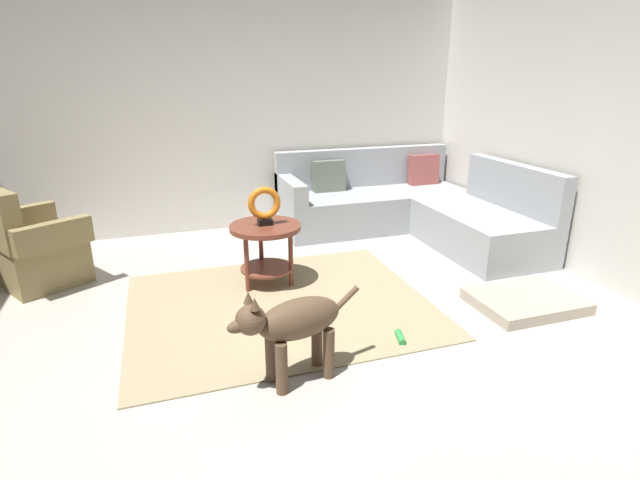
# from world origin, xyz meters

# --- Properties ---
(ground_plane) EXTENTS (6.00, 6.00, 0.10)m
(ground_plane) POSITION_xyz_m (0.00, 0.00, -0.05)
(ground_plane) COLOR #B7B2A8
(wall_back) EXTENTS (6.00, 0.12, 2.70)m
(wall_back) POSITION_xyz_m (0.00, 2.94, 1.35)
(wall_back) COLOR silver
(wall_back) RESTS_ON ground_plane
(area_rug) EXTENTS (2.30, 1.90, 0.01)m
(area_rug) POSITION_xyz_m (0.15, 0.70, 0.01)
(area_rug) COLOR tan
(area_rug) RESTS_ON ground_plane
(sectional_couch) EXTENTS (2.20, 2.25, 0.88)m
(sectional_couch) POSITION_xyz_m (1.99, 2.02, 0.29)
(sectional_couch) COLOR #9EA3A8
(sectional_couch) RESTS_ON ground_plane
(armchair) EXTENTS (0.93, 1.00, 0.88)m
(armchair) POSITION_xyz_m (-1.73, 1.76, 0.32)
(armchair) COLOR olive
(armchair) RESTS_ON ground_plane
(side_table) EXTENTS (0.60, 0.60, 0.54)m
(side_table) POSITION_xyz_m (0.15, 1.14, 0.42)
(side_table) COLOR brown
(side_table) RESTS_ON ground_plane
(torus_sculpture) EXTENTS (0.28, 0.08, 0.33)m
(torus_sculpture) POSITION_xyz_m (0.15, 1.14, 0.71)
(torus_sculpture) COLOR black
(torus_sculpture) RESTS_ON side_table
(dog_bed_mat) EXTENTS (0.80, 0.60, 0.09)m
(dog_bed_mat) POSITION_xyz_m (1.98, 0.08, 0.04)
(dog_bed_mat) COLOR #B2A38E
(dog_bed_mat) RESTS_ON ground_plane
(dog) EXTENTS (0.84, 0.32, 0.63)m
(dog) POSITION_xyz_m (-0.01, -0.29, 0.38)
(dog) COLOR brown
(dog) RESTS_ON ground_plane
(dog_toy_rope) EXTENTS (0.09, 0.16, 0.05)m
(dog_toy_rope) POSITION_xyz_m (0.81, -0.08, 0.03)
(dog_toy_rope) COLOR green
(dog_toy_rope) RESTS_ON ground_plane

